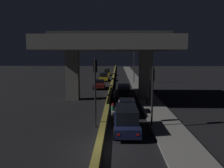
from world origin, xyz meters
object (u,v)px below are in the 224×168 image
pedestrian_on_sidewalk (147,97)px  car_taxi_yellow_third_oncoming (108,72)px  street_lamp (132,58)px  car_black_third (124,91)px  motorcycle_white_filtering_near (113,112)px  traffic_light_left_of_median (95,80)px  traffic_light_right_of_median (152,86)px  car_dark_blue_lead (126,119)px  motorcycle_blue_filtering_mid (115,97)px  car_silver_second (127,106)px  car_taxi_yellow_second_oncoming (104,77)px  car_dark_red_lead_oncoming (99,84)px

pedestrian_on_sidewalk → car_taxi_yellow_third_oncoming: bearing=99.8°
street_lamp → car_black_third: bearing=-97.7°
motorcycle_white_filtering_near → pedestrian_on_sidewalk: size_ratio=1.10×
traffic_light_left_of_median → traffic_light_right_of_median: traffic_light_left_of_median is taller
street_lamp → motorcycle_white_filtering_near: (-3.37, -25.00, -4.53)m
car_dark_blue_lead → motorcycle_blue_filtering_mid: size_ratio=2.43×
pedestrian_on_sidewalk → motorcycle_blue_filtering_mid: bearing=157.6°
pedestrian_on_sidewalk → car_black_third: bearing=125.3°
motorcycle_white_filtering_near → motorcycle_blue_filtering_mid: 6.95m
street_lamp → car_black_third: size_ratio=2.09×
traffic_light_left_of_median → car_dark_blue_lead: bearing=-25.5°
car_silver_second → car_taxi_yellow_third_oncoming: 40.32m
motorcycle_white_filtering_near → pedestrian_on_sidewalk: 6.65m
traffic_light_right_of_median → street_lamp: bearing=89.6°
car_dark_blue_lead → motorcycle_white_filtering_near: bearing=16.0°
traffic_light_right_of_median → street_lamp: 27.51m
car_black_third → car_taxi_yellow_third_oncoming: size_ratio=0.86×
traffic_light_left_of_median → motorcycle_blue_filtering_mid: (1.42, 9.42, -3.17)m
car_dark_blue_lead → car_taxi_yellow_second_oncoming: size_ratio=0.94×
traffic_light_left_of_median → car_dark_red_lead_oncoming: (-1.43, 20.11, -3.01)m
car_black_third → car_dark_red_lead_oncoming: bearing=25.9°
pedestrian_on_sidewalk → motorcycle_white_filtering_near: bearing=-125.6°
car_dark_blue_lead → car_black_third: 12.74m
traffic_light_left_of_median → car_taxi_yellow_second_oncoming: 31.63m
motorcycle_white_filtering_near → traffic_light_right_of_median: bearing=-130.7°
traffic_light_left_of_median → car_dark_red_lead_oncoming: 20.38m
car_dark_blue_lead → motorcycle_blue_filtering_mid: 10.63m
street_lamp → car_silver_second: size_ratio=1.87×
car_dark_blue_lead → car_taxi_yellow_third_oncoming: car_dark_blue_lead is taller
car_black_third → motorcycle_white_filtering_near: size_ratio=2.30×
traffic_light_left_of_median → car_silver_second: traffic_light_left_of_median is taller
car_dark_blue_lead → car_dark_red_lead_oncoming: car_dark_blue_lead is taller
traffic_light_right_of_median → street_lamp: (0.21, 27.45, 1.78)m
traffic_light_right_of_median → pedestrian_on_sidewalk: traffic_light_right_of_median is taller
car_taxi_yellow_third_oncoming → motorcycle_blue_filtering_mid: size_ratio=2.56×
traffic_light_right_of_median → car_silver_second: bearing=112.6°
traffic_light_left_of_median → street_lamp: 27.89m
car_silver_second → car_taxi_yellow_third_oncoming: car_taxi_yellow_third_oncoming is taller
car_dark_red_lead_oncoming → pedestrian_on_sidewalk: pedestrian_on_sidewalk is taller
traffic_light_left_of_median → street_lamp: (4.70, 27.46, 1.34)m
pedestrian_on_sidewalk → car_taxi_yellow_second_oncoming: bearing=105.3°
car_taxi_yellow_second_oncoming → pedestrian_on_sidewalk: size_ratio=2.97×
street_lamp → car_taxi_yellow_third_oncoming: street_lamp is taller
car_silver_second → traffic_light_left_of_median: bearing=148.0°
car_black_third → motorcycle_white_filtering_near: 9.21m
traffic_light_left_of_median → motorcycle_white_filtering_near: bearing=61.7°
car_dark_blue_lead → motorcycle_white_filtering_near: (-1.09, 3.62, -0.41)m
street_lamp → car_dark_red_lead_oncoming: 10.51m
car_taxi_yellow_third_oncoming → motorcycle_blue_filtering_mid: bearing=4.3°
car_black_third → pedestrian_on_sidewalk: (2.63, -3.72, 0.01)m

